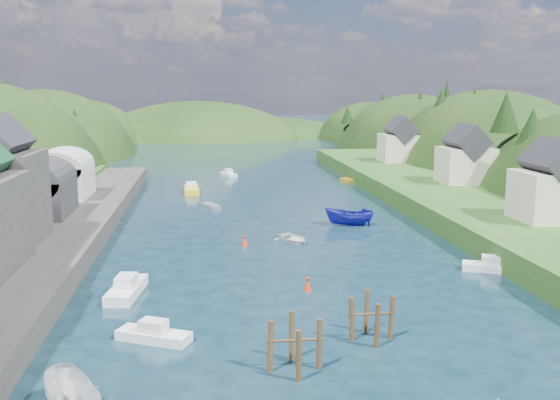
{
  "coord_description": "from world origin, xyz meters",
  "views": [
    {
      "loc": [
        -7.83,
        -36.2,
        15.46
      ],
      "look_at": [
        0.0,
        28.0,
        4.0
      ],
      "focal_mm": 40.0,
      "sensor_mm": 36.0,
      "label": 1
    }
  ],
  "objects": [
    {
      "name": "quay_left",
      "position": [
        -24.0,
        20.0,
        1.0
      ],
      "size": [
        12.0,
        110.0,
        2.0
      ],
      "primitive_type": "cube",
      "color": "#2D2B28",
      "rests_on": "ground"
    },
    {
      "name": "channel_buoy_far",
      "position": [
        -3.99,
        24.72,
        0.48
      ],
      "size": [
        0.7,
        0.7,
        1.1
      ],
      "color": "#B8230E",
      "rests_on": "ground"
    },
    {
      "name": "piling_cluster_near",
      "position": [
        -3.05,
        -3.87,
        1.2
      ],
      "size": [
        3.3,
        3.07,
        3.53
      ],
      "color": "#382314",
      "rests_on": "ground"
    },
    {
      "name": "boat_sheds",
      "position": [
        -26.0,
        39.0,
        5.27
      ],
      "size": [
        7.0,
        21.0,
        7.5
      ],
      "color": "#2D2D30",
      "rests_on": "quay_left"
    },
    {
      "name": "far_hills",
      "position": [
        1.22,
        174.01,
        -10.8
      ],
      "size": [
        103.0,
        68.0,
        44.0
      ],
      "color": "black",
      "rests_on": "ground"
    },
    {
      "name": "channel_buoy_near",
      "position": [
        -0.03,
        9.91,
        0.48
      ],
      "size": [
        0.7,
        0.7,
        1.1
      ],
      "color": "#B8230E",
      "rests_on": "ground"
    },
    {
      "name": "hillside_right",
      "position": [
        45.0,
        75.0,
        -7.41
      ],
      "size": [
        36.0,
        245.56,
        48.0
      ],
      "color": "black",
      "rests_on": "ground"
    },
    {
      "name": "piling_cluster_far",
      "position": [
        2.34,
        -0.15,
        1.13
      ],
      "size": [
        3.03,
        2.84,
        3.4
      ],
      "color": "#382314",
      "rests_on": "ground"
    },
    {
      "name": "moored_boats",
      "position": [
        -2.06,
        18.77,
        0.68
      ],
      "size": [
        35.53,
        92.31,
        2.18
      ],
      "color": "white",
      "rests_on": "ground"
    },
    {
      "name": "terrace_right",
      "position": [
        25.0,
        40.0,
        1.2
      ],
      "size": [
        16.0,
        120.0,
        2.4
      ],
      "primitive_type": "cube",
      "color": "#234719",
      "rests_on": "ground"
    },
    {
      "name": "ground",
      "position": [
        0.0,
        50.0,
        0.0
      ],
      "size": [
        600.0,
        600.0,
        0.0
      ],
      "primitive_type": "plane",
      "color": "black",
      "rests_on": "ground"
    },
    {
      "name": "right_bank_cottages",
      "position": [
        28.0,
        48.33,
        5.84
      ],
      "size": [
        9.0,
        59.24,
        8.41
      ],
      "color": "beige",
      "rests_on": "terrace_right"
    },
    {
      "name": "hill_trees",
      "position": [
        -0.05,
        65.46,
        11.09
      ],
      "size": [
        91.83,
        152.86,
        12.53
      ],
      "color": "black",
      "rests_on": "ground"
    }
  ]
}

